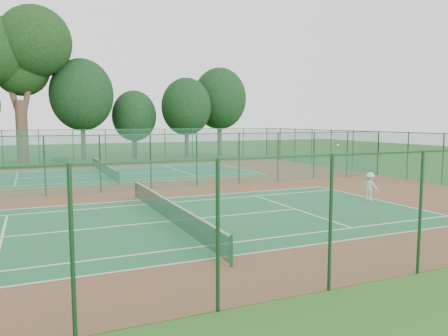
{
  "coord_description": "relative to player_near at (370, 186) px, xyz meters",
  "views": [
    {
      "loc": [
        -5.25,
        -26.74,
        4.3
      ],
      "look_at": [
        4.86,
        -3.88,
        1.6
      ],
      "focal_mm": 35.0,
      "sensor_mm": 36.0,
      "label": 1
    }
  ],
  "objects": [
    {
      "name": "stray_ball_a",
      "position": [
        -7.76,
        7.98,
        -0.74
      ],
      "size": [
        0.07,
        0.07,
        0.07
      ],
      "primitive_type": "sphere",
      "color": "yellow",
      "rests_on": "red_pad"
    },
    {
      "name": "stray_ball_c",
      "position": [
        -9.86,
        7.7,
        -0.73
      ],
      "size": [
        0.07,
        0.07,
        0.07
      ],
      "primitive_type": "sphere",
      "color": "gold",
      "rests_on": "red_pad"
    },
    {
      "name": "big_tree",
      "position": [
        -17.35,
        31.72,
        10.54
      ],
      "size": [
        10.41,
        7.62,
        15.98
      ],
      "color": "#3D2C21",
      "rests_on": "ground"
    },
    {
      "name": "fence_east",
      "position": [
        8.62,
        8.6,
        0.98
      ],
      "size": [
        0.09,
        36.0,
        3.5
      ],
      "rotation": [
        0.0,
        0.0,
        1.57
      ],
      "color": "#164324",
      "rests_on": "ground"
    },
    {
      "name": "fence_north",
      "position": [
        -11.38,
        26.6,
        0.98
      ],
      "size": [
        40.0,
        0.09,
        3.5
      ],
      "color": "#1B5237",
      "rests_on": "ground"
    },
    {
      "name": "tennis_net_near",
      "position": [
        -11.38,
        -0.4,
        -0.24
      ],
      "size": [
        0.1,
        12.9,
        0.97
      ],
      "color": "#143821",
      "rests_on": "ground"
    },
    {
      "name": "stray_ball_b",
      "position": [
        -1.71,
        8.25,
        -0.74
      ],
      "size": [
        0.06,
        0.06,
        0.06
      ],
      "primitive_type": "sphere",
      "color": "#E1EF37",
      "rests_on": "red_pad"
    },
    {
      "name": "evergreen_row",
      "position": [
        -10.88,
        32.85,
        -0.78
      ],
      "size": [
        39.0,
        5.0,
        12.0
      ],
      "primitive_type": null,
      "color": "black",
      "rests_on": "ground"
    },
    {
      "name": "player_near",
      "position": [
        0.0,
        0.0,
        0.0
      ],
      "size": [
        0.9,
        1.12,
        1.52
      ],
      "primitive_type": "imported",
      "rotation": [
        0.0,
        0.0,
        1.97
      ],
      "color": "silver",
      "rests_on": "court_near"
    },
    {
      "name": "tennis_net_far",
      "position": [
        -11.38,
        17.6,
        -0.24
      ],
      "size": [
        0.1,
        12.9,
        0.97
      ],
      "color": "#153A1F",
      "rests_on": "ground"
    },
    {
      "name": "bench",
      "position": [
        -14.18,
        25.45,
        -0.32
      ],
      "size": [
        1.41,
        0.42,
        0.87
      ],
      "rotation": [
        0.0,
        0.0,
        -0.01
      ],
      "color": "#123619",
      "rests_on": "red_pad"
    },
    {
      "name": "fence_south",
      "position": [
        -11.38,
        -9.4,
        0.98
      ],
      "size": [
        40.0,
        0.09,
        3.5
      ],
      "color": "#1C5431",
      "rests_on": "ground"
    },
    {
      "name": "court_far",
      "position": [
        -11.38,
        17.6,
        -0.76
      ],
      "size": [
        23.77,
        10.97,
        0.01
      ],
      "primitive_type": "cube",
      "color": "#1F6447",
      "rests_on": "red_pad"
    },
    {
      "name": "court_near",
      "position": [
        -11.38,
        -0.4,
        -0.76
      ],
      "size": [
        23.77,
        10.97,
        0.01
      ],
      "primitive_type": "cube",
      "color": "#1D5D35",
      "rests_on": "red_pad"
    },
    {
      "name": "ground",
      "position": [
        -11.38,
        8.6,
        -0.78
      ],
      "size": [
        120.0,
        120.0,
        0.0
      ],
      "primitive_type": "plane",
      "color": "#24551A",
      "rests_on": "ground"
    },
    {
      "name": "red_pad",
      "position": [
        -11.38,
        8.6,
        -0.77
      ],
      "size": [
        40.0,
        36.0,
        0.01
      ],
      "primitive_type": "cube",
      "color": "brown",
      "rests_on": "ground"
    },
    {
      "name": "fence_divider",
      "position": [
        -11.38,
        8.6,
        0.98
      ],
      "size": [
        40.0,
        0.09,
        3.5
      ],
      "color": "#194C34",
      "rests_on": "ground"
    }
  ]
}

